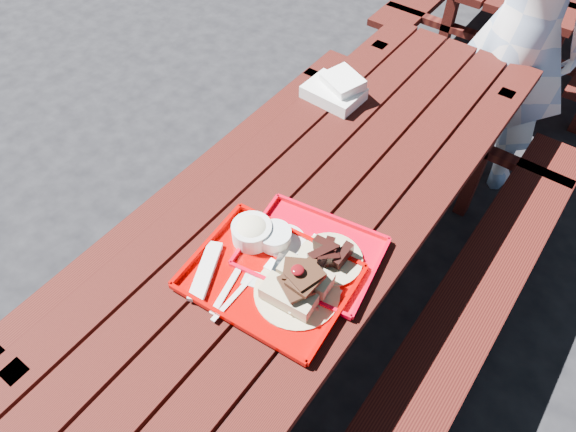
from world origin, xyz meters
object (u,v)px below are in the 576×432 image
(picnic_table_near, at_px, (312,236))
(near_tray, at_px, (274,268))
(far_tray, at_px, (308,252))
(person, at_px, (523,32))

(picnic_table_near, distance_m, near_tray, 0.39)
(picnic_table_near, height_order, near_tray, near_tray)
(far_tray, height_order, person, person)
(picnic_table_near, xyz_separation_m, near_tray, (0.07, -0.31, 0.23))
(picnic_table_near, xyz_separation_m, far_tray, (0.11, -0.19, 0.21))
(far_tray, relative_size, person, 0.27)
(far_tray, bearing_deg, near_tray, -109.93)
(person, bearing_deg, near_tray, 92.26)
(near_tray, height_order, far_tray, near_tray)
(near_tray, bearing_deg, far_tray, 70.07)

